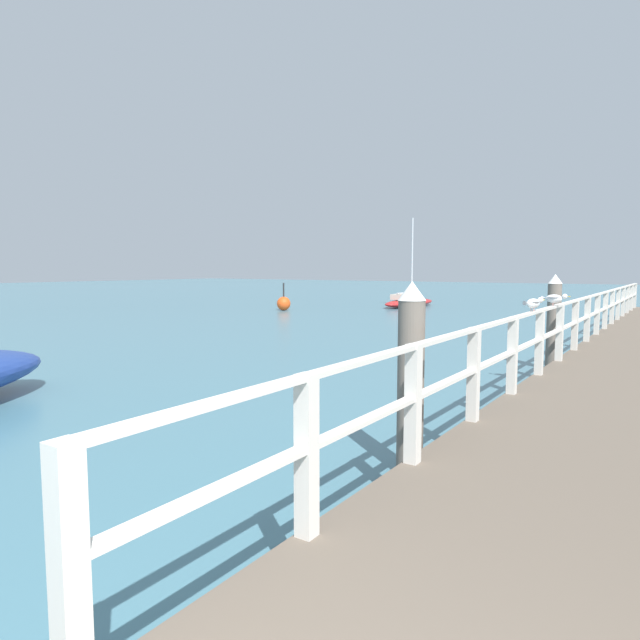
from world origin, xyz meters
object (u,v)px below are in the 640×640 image
Objects in this scene: dock_piling_far at (554,322)px; seagull_foreground at (533,303)px; boat_1 at (409,301)px; seagull_background at (554,298)px; channel_buoy at (284,303)px; dock_piling_near at (411,378)px.

seagull_foreground is (0.38, -3.56, 0.61)m from dock_piling_far.
boat_1 is (-11.04, 19.37, -1.34)m from seagull_foreground.
channel_buoy is (-15.19, 11.80, -1.28)m from seagull_background.
dock_piling_near reaches higher than seagull_foreground.
dock_piling_near is 0.41× the size of boat_1.
seagull_background is 21.03m from boat_1.
seagull_background is at bearing -37.84° from channel_buoy.
seagull_foreground is at bearing -58.05° from boat_1.
boat_1 is 7.33m from channel_buoy.
seagull_foreground is at bearing -1.68° from seagull_background.
seagull_background is 0.34× the size of channel_buoy.
boat_1 is (-10.65, 15.81, -0.74)m from dock_piling_far.
seagull_foreground is 22.34m from boat_1.
dock_piling_far is 4.47× the size of seagull_foreground.
channel_buoy is at bearing 131.14° from dock_piling_near.
seagull_background is (0.39, 5.14, 0.61)m from dock_piling_near.
seagull_background is (0.01, 1.53, 0.00)m from seagull_foreground.
dock_piling_far reaches higher than channel_buoy.
seagull_foreground is at bearing 83.93° from dock_piling_near.
dock_piling_far is at bearing -33.43° from channel_buoy.
seagull_background is at bearing -79.16° from dock_piling_far.
seagull_foreground is 0.09× the size of boat_1.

